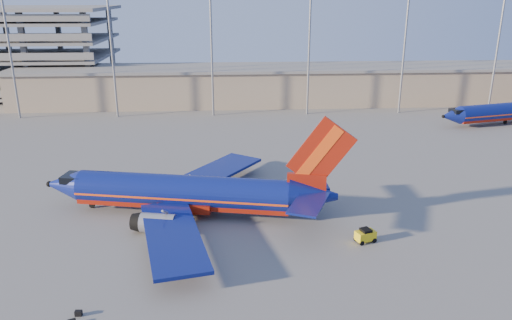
% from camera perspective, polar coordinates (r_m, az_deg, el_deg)
% --- Properties ---
extents(ground, '(220.00, 220.00, 0.00)m').
position_cam_1_polar(ground, '(62.67, -1.10, -4.57)').
color(ground, slate).
rests_on(ground, ground).
extents(terminal_building, '(122.00, 16.00, 8.50)m').
position_cam_1_polar(terminal_building, '(118.00, 2.55, 8.64)').
color(terminal_building, gray).
rests_on(terminal_building, ground).
extents(light_mast_row, '(101.60, 1.60, 28.65)m').
position_cam_1_polar(light_mast_row, '(104.08, 0.54, 14.67)').
color(light_mast_row, gray).
rests_on(light_mast_row, ground).
extents(aircraft_main, '(35.95, 34.24, 12.30)m').
position_cam_1_polar(aircraft_main, '(58.31, -7.55, -3.76)').
color(aircraft_main, navy).
rests_on(aircraft_main, ground).
extents(aircraft_second, '(31.82, 14.56, 10.95)m').
position_cam_1_polar(aircraft_second, '(110.90, 27.06, 5.03)').
color(aircraft_second, navy).
rests_on(aircraft_second, ground).
extents(baggage_tug, '(2.34, 1.85, 1.47)m').
position_cam_1_polar(baggage_tug, '(53.50, 12.40, -8.38)').
color(baggage_tug, yellow).
rests_on(baggage_tug, ground).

